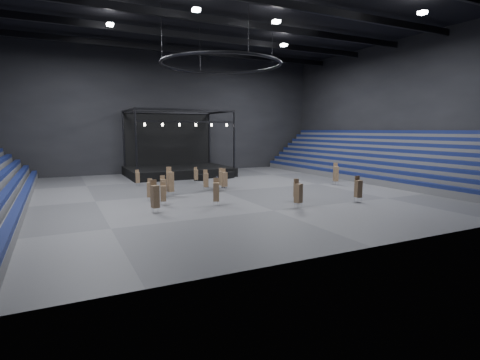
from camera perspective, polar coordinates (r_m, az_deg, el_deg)
name	(u,v)px	position (r m, az deg, el deg)	size (l,w,h in m)	color
floor	(222,192)	(39.44, -2.79, -1.77)	(50.00, 50.00, 0.00)	#454547
ceiling	(221,12)	(40.59, -2.97, 24.18)	(50.00, 42.00, 0.20)	black
wall_back	(166,113)	(58.83, -11.15, 9.99)	(50.00, 0.20, 18.00)	black
wall_front	(381,81)	(21.48, 20.68, 14.00)	(50.00, 0.20, 18.00)	black
wall_right	(396,110)	(54.02, 22.66, 9.78)	(0.20, 42.00, 18.00)	black
bleachers_right	(382,166)	(52.64, 20.77, 2.01)	(7.20, 40.00, 6.40)	#4A4A4D
stage	(177,165)	(54.42, -9.63, 2.27)	(14.00, 10.00, 9.20)	black
truss_ring	(221,64)	(39.45, -2.92, 17.20)	(12.30, 12.30, 5.15)	black
roof_girders	(221,21)	(40.37, -2.96, 23.09)	(49.00, 30.35, 0.70)	black
floodlights	(238,16)	(36.70, -0.26, 23.71)	(28.60, 16.60, 0.25)	white
flight_case_left	(164,179)	(47.26, -11.45, 0.10)	(1.08, 0.54, 0.72)	black
flight_case_mid	(199,177)	(47.99, -6.29, 0.38)	(1.24, 0.62, 0.83)	black
flight_case_right	(230,175)	(50.21, -1.60, 0.76)	(1.27, 0.64, 0.85)	black
chair_stack_0	(170,181)	(37.00, -10.59, -0.19)	(0.67, 0.67, 2.89)	silver
chair_stack_1	(358,188)	(35.17, 17.57, -1.22)	(0.58, 0.58, 2.35)	silver
chair_stack_2	(222,178)	(41.29, -2.82, 0.31)	(0.49, 0.49, 2.28)	silver
chair_stack_3	(196,174)	(46.37, -6.72, 0.86)	(0.42, 0.42, 1.90)	silver
chair_stack_4	(296,189)	(34.36, 8.59, -1.44)	(0.41, 0.41, 2.06)	silver
chair_stack_5	(138,177)	(44.83, -15.34, 0.40)	(0.42, 0.42, 1.89)	silver
chair_stack_6	(206,180)	(40.01, -5.23, 0.04)	(0.51, 0.51, 2.25)	silver
chair_stack_7	(298,193)	(31.40, 8.88, -1.92)	(0.66, 0.66, 2.41)	silver
chair_stack_8	(216,191)	(31.85, -3.65, -1.75)	(0.66, 0.66, 2.39)	silver
chair_stack_9	(224,179)	(40.05, -2.39, 0.16)	(0.55, 0.55, 2.34)	silver
chair_stack_10	(155,196)	(29.70, -12.84, -2.39)	(0.64, 0.64, 2.63)	silver
chair_stack_11	(150,189)	(35.03, -13.60, -1.38)	(0.56, 0.56, 2.06)	silver
chair_stack_12	(163,193)	(32.64, -11.63, -1.97)	(0.54, 0.54, 2.03)	silver
chair_stack_13	(163,186)	(36.30, -11.63, -0.92)	(0.49, 0.49, 2.15)	silver
chair_stack_14	(336,173)	(45.45, 14.39, 0.97)	(0.68, 0.68, 2.61)	silver
man_center	(217,184)	(39.47, -3.56, -0.60)	(0.58, 0.38, 1.58)	black
crew_member	(224,179)	(41.80, -2.50, 0.13)	(0.96, 0.74, 1.97)	black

